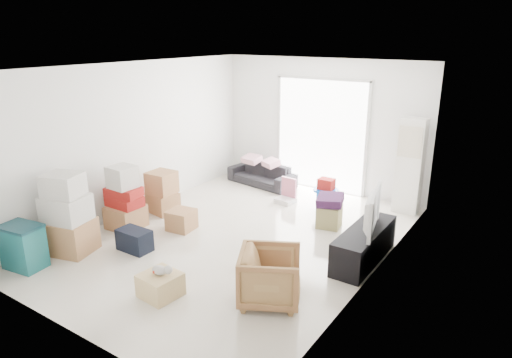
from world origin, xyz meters
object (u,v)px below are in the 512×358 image
object	(u,v)px
armchair	(270,274)
kids_table	(326,188)
ac_tower	(410,166)
ottoman	(329,216)
wood_crate	(160,285)
storage_bins	(23,246)
television	(366,225)
tv_console	(364,245)
sofa	(262,171)

from	to	relation	value
armchair	kids_table	world-z (taller)	armchair
ac_tower	ottoman	world-z (taller)	ac_tower
kids_table	ottoman	bearing A→B (deg)	-59.96
ottoman	wood_crate	distance (m)	3.26
storage_bins	wood_crate	bearing A→B (deg)	14.10
television	wood_crate	size ratio (longest dim) A/B	2.24
tv_console	ottoman	distance (m)	1.26
armchair	kids_table	distance (m)	3.27
ac_tower	television	world-z (taller)	ac_tower
ac_tower	sofa	bearing A→B (deg)	-177.22
armchair	ac_tower	bearing A→B (deg)	-35.47
armchair	tv_console	bearing A→B (deg)	-46.94
ac_tower	sofa	world-z (taller)	ac_tower
ac_tower	television	distance (m)	2.28
kids_table	storage_bins	bearing A→B (deg)	-120.45
tv_console	wood_crate	world-z (taller)	tv_console
television	wood_crate	distance (m)	2.95
storage_bins	ottoman	xyz separation A→B (m)	(2.96, 3.68, -0.13)
sofa	ottoman	distance (m)	2.54
armchair	wood_crate	world-z (taller)	armchair
ac_tower	television	bearing A→B (deg)	-88.73
storage_bins	kids_table	xyz separation A→B (m)	(2.57, 4.37, 0.10)
armchair	television	bearing A→B (deg)	-46.94
television	kids_table	bearing A→B (deg)	28.14
armchair	ottoman	xyz separation A→B (m)	(-0.36, 2.49, -0.18)
storage_bins	ottoman	distance (m)	4.73
television	storage_bins	xyz separation A→B (m)	(-3.90, -2.84, -0.24)
kids_table	wood_crate	world-z (taller)	kids_table
storage_bins	ac_tower	bearing A→B (deg)	52.97
television	sofa	xyz separation A→B (m)	(-3.14, 2.11, -0.26)
tv_console	wood_crate	xyz separation A→B (m)	(-1.78, -2.31, -0.10)
ottoman	television	bearing A→B (deg)	-41.85
ac_tower	wood_crate	bearing A→B (deg)	-110.78
television	storage_bins	bearing A→B (deg)	113.07
television	sofa	world-z (taller)	television
armchair	wood_crate	xyz separation A→B (m)	(-1.21, -0.66, -0.22)
tv_console	storage_bins	world-z (taller)	storage_bins
television	storage_bins	world-z (taller)	storage_bins
television	kids_table	distance (m)	2.03
armchair	ottoman	distance (m)	2.53
television	armchair	bearing A→B (deg)	147.91
storage_bins	television	bearing A→B (deg)	36.09
ottoman	armchair	bearing A→B (deg)	-81.69
wood_crate	armchair	bearing A→B (deg)	28.45
kids_table	television	bearing A→B (deg)	-48.84
tv_console	kids_table	world-z (taller)	kids_table
kids_table	sofa	bearing A→B (deg)	162.00
wood_crate	kids_table	bearing A→B (deg)	83.28
sofa	wood_crate	distance (m)	4.63
television	kids_table	size ratio (longest dim) A/B	1.67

